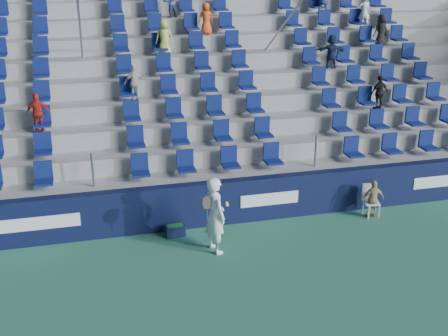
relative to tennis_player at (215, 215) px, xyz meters
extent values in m
plane|color=#317255|center=(0.29, -1.73, -0.95)|extent=(70.00, 70.00, 0.00)
cube|color=#0E1333|center=(0.29, 1.42, -0.35)|extent=(24.00, 0.30, 1.20)
cube|color=white|center=(-4.71, 1.26, -0.33)|extent=(3.20, 0.02, 0.34)
cube|color=white|center=(1.79, 1.26, -0.33)|extent=(1.60, 0.02, 0.34)
cube|color=#969691|center=(0.29, 1.99, -0.35)|extent=(24.00, 0.85, 1.20)
cube|color=#969691|center=(0.29, 2.84, -0.10)|extent=(24.00, 0.85, 1.70)
cube|color=#969691|center=(0.29, 3.69, 0.15)|extent=(24.00, 0.85, 2.20)
cube|color=#969691|center=(0.29, 4.54, 0.40)|extent=(24.00, 0.85, 2.70)
cube|color=#969691|center=(0.29, 5.39, 0.65)|extent=(24.00, 0.85, 3.20)
cube|color=#969691|center=(0.29, 6.24, 0.90)|extent=(24.00, 0.85, 3.70)
cube|color=#969691|center=(0.29, 7.09, 1.15)|extent=(24.00, 0.85, 4.20)
cube|color=#969691|center=(0.29, 7.94, 1.40)|extent=(24.00, 0.85, 4.70)
cube|color=#969691|center=(0.29, 8.79, 1.65)|extent=(24.00, 0.85, 5.20)
cube|color=#969691|center=(0.29, 9.47, 2.15)|extent=(24.00, 0.50, 6.20)
cube|color=#0D1A52|center=(0.29, 1.99, 0.60)|extent=(16.05, 0.50, 0.70)
cube|color=#0D1A52|center=(0.29, 2.84, 1.10)|extent=(16.05, 0.50, 0.70)
cube|color=#0D1A52|center=(0.29, 3.69, 1.60)|extent=(16.05, 0.50, 0.70)
cube|color=#0D1A52|center=(0.29, 4.54, 2.10)|extent=(16.05, 0.50, 0.70)
cube|color=#0D1A52|center=(0.29, 5.39, 2.60)|extent=(16.05, 0.50, 0.70)
cube|color=#0D1A52|center=(0.29, 6.24, 3.10)|extent=(16.05, 0.50, 0.70)
cube|color=#0D1A52|center=(0.29, 7.09, 3.60)|extent=(16.05, 0.50, 0.70)
cube|color=#0D1A52|center=(0.29, 7.94, 4.10)|extent=(16.05, 0.50, 0.70)
cylinder|color=gray|center=(-2.71, 5.39, 3.40)|extent=(0.06, 7.68, 4.55)
cylinder|color=gray|center=(3.29, 5.39, 3.40)|extent=(0.06, 7.68, 4.55)
imported|color=#AD2017|center=(-4.00, 3.64, 1.79)|extent=(0.64, 0.29, 1.08)
imported|color=#D34718|center=(1.37, 7.04, 3.76)|extent=(0.52, 0.35, 1.03)
imported|color=#A5BF4C|center=(-0.17, 6.19, 3.31)|extent=(0.55, 0.37, 1.12)
imported|color=#39497F|center=(0.32, 7.89, 4.25)|extent=(0.57, 0.50, 1.00)
imported|color=black|center=(7.37, 6.19, 3.30)|extent=(0.59, 0.44, 1.10)
imported|color=#B9B6A7|center=(-1.31, 4.49, 2.28)|extent=(0.65, 0.34, 1.07)
imported|color=silver|center=(7.11, 7.04, 3.84)|extent=(0.48, 0.36, 1.19)
imported|color=black|center=(6.08, 3.64, 1.77)|extent=(0.65, 0.37, 1.05)
imported|color=#182448|center=(5.18, 5.34, 2.80)|extent=(1.06, 0.54, 1.09)
imported|color=white|center=(0.00, 0.00, 0.00)|extent=(0.62, 0.79, 1.90)
cylinder|color=navy|center=(-0.25, -0.25, 0.16)|extent=(0.03, 0.03, 0.28)
torus|color=black|center=(-0.25, -0.25, 0.46)|extent=(0.30, 0.17, 0.28)
plane|color=#262626|center=(-0.25, -0.25, 0.46)|extent=(0.30, 0.16, 0.29)
sphere|color=#CEE234|center=(0.25, -0.20, 0.31)|extent=(0.07, 0.07, 0.07)
sphere|color=#CEE234|center=(0.25, -0.14, 0.34)|extent=(0.07, 0.07, 0.07)
cube|color=white|center=(4.56, 0.82, -0.54)|extent=(0.47, 0.47, 0.04)
cube|color=white|center=(4.56, 1.01, -0.30)|extent=(0.39, 0.13, 0.48)
cylinder|color=white|center=(4.40, 0.66, -0.76)|extent=(0.03, 0.03, 0.39)
cylinder|color=white|center=(4.72, 0.66, -0.76)|extent=(0.03, 0.03, 0.39)
cylinder|color=white|center=(4.40, 0.98, -0.76)|extent=(0.03, 0.03, 0.39)
cylinder|color=white|center=(4.72, 0.98, -0.76)|extent=(0.03, 0.03, 0.39)
imported|color=tan|center=(4.56, 0.77, -0.41)|extent=(0.64, 0.29, 1.07)
cube|color=#10183A|center=(-0.81, 1.02, -0.82)|extent=(0.51, 0.36, 0.27)
cube|color=#1E662D|center=(-0.81, 1.02, -0.76)|extent=(0.42, 0.26, 0.16)
camera|label=1|loc=(-2.71, -11.66, 5.75)|focal=45.00mm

